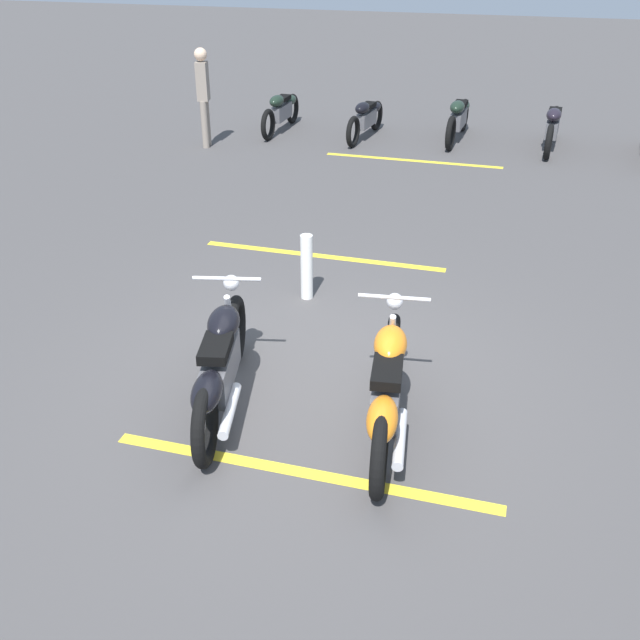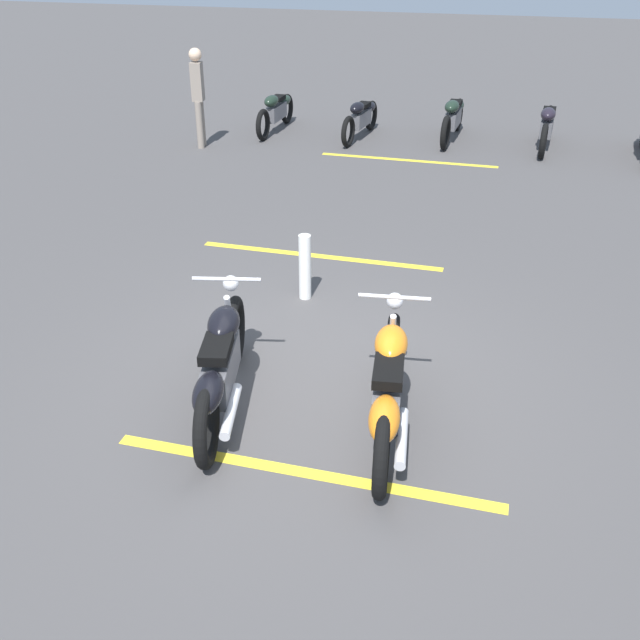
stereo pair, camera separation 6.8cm
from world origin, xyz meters
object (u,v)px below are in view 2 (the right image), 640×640
object	(u,v)px
motorcycle_dark_foreground	(221,365)
motorcycle_row_far_right	(276,110)
motorcycle_bright_foreground	(388,388)
bystander_near_row	(198,93)
motorcycle_row_left	(547,124)
motorcycle_row_center	(453,117)
bollard_post	(305,267)
motorcycle_row_right	(361,117)

from	to	relation	value
motorcycle_dark_foreground	motorcycle_row_far_right	bearing A→B (deg)	2.67
motorcycle_bright_foreground	bystander_near_row	size ratio (longest dim) A/B	1.24
motorcycle_row_left	motorcycle_row_center	xyz separation A→B (m)	(0.15, 1.77, 0.00)
motorcycle_row_center	bollard_post	xyz separation A→B (m)	(-7.31, 1.02, -0.05)
bystander_near_row	motorcycle_row_left	bearing A→B (deg)	3.89
motorcycle_dark_foreground	bollard_post	world-z (taller)	motorcycle_dark_foreground
motorcycle_dark_foreground	motorcycle_row_right	distance (m)	9.28
motorcycle_row_left	motorcycle_row_far_right	world-z (taller)	motorcycle_row_left
motorcycle_bright_foreground	motorcycle_row_right	xyz separation A→B (m)	(9.25, 2.08, -0.06)
motorcycle_row_left	bollard_post	size ratio (longest dim) A/B	2.74
motorcycle_dark_foreground	motorcycle_row_right	xyz separation A→B (m)	(9.26, 0.61, -0.06)
motorcycle_row_far_right	motorcycle_row_center	bearing A→B (deg)	96.81
motorcycle_dark_foreground	bystander_near_row	xyz separation A→B (m)	(7.87, 3.42, 0.54)
motorcycle_bright_foreground	motorcycle_row_center	xyz separation A→B (m)	(9.58, 0.32, -0.02)
motorcycle_dark_foreground	motorcycle_row_center	xyz separation A→B (m)	(9.59, -1.16, -0.02)
motorcycle_row_left	motorcycle_bright_foreground	bearing A→B (deg)	-4.12
motorcycle_dark_foreground	motorcycle_row_left	xyz separation A→B (m)	(9.44, -2.93, -0.03)
motorcycle_row_center	motorcycle_row_far_right	xyz separation A→B (m)	(-0.25, 3.54, -0.02)
bollard_post	motorcycle_row_left	bearing A→B (deg)	-21.25
motorcycle_dark_foreground	motorcycle_row_left	bearing A→B (deg)	-28.86
motorcycle_bright_foreground	motorcycle_dark_foreground	size ratio (longest dim) A/B	1.01
motorcycle_row_far_right	motorcycle_row_left	bearing A→B (deg)	93.83
motorcycle_row_far_right	motorcycle_dark_foreground	bearing A→B (deg)	17.13
motorcycle_row_right	bollard_post	world-z (taller)	bollard_post
motorcycle_bright_foreground	motorcycle_row_left	distance (m)	9.54
motorcycle_row_center	bollard_post	bearing A→B (deg)	-3.55
motorcycle_bright_foreground	motorcycle_dark_foreground	distance (m)	1.47
motorcycle_row_far_right	bystander_near_row	distance (m)	1.90
motorcycle_bright_foreground	motorcycle_dark_foreground	xyz separation A→B (m)	(-0.01, 1.47, 0.00)
motorcycle_row_center	motorcycle_row_far_right	bearing A→B (deg)	-81.66
motorcycle_dark_foreground	motorcycle_row_left	size ratio (longest dim) A/B	1.04
motorcycle_dark_foreground	bollard_post	bearing A→B (deg)	-15.15
motorcycle_dark_foreground	motorcycle_bright_foreground	bearing A→B (deg)	-101.21
bollard_post	motorcycle_bright_foreground	bearing A→B (deg)	-149.53
motorcycle_row_center	motorcycle_row_right	world-z (taller)	motorcycle_row_center
motorcycle_row_center	bystander_near_row	world-z (taller)	bystander_near_row
motorcycle_bright_foreground	motorcycle_row_center	size ratio (longest dim) A/B	1.04
motorcycle_dark_foreground	bollard_post	distance (m)	2.28
motorcycle_row_left	motorcycle_row_far_right	size ratio (longest dim) A/B	1.05
motorcycle_bright_foreground	motorcycle_row_far_right	world-z (taller)	motorcycle_bright_foreground
motorcycle_row_right	bystander_near_row	bearing A→B (deg)	-55.77
motorcycle_dark_foreground	bystander_near_row	distance (m)	8.60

